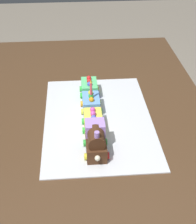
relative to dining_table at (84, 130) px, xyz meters
name	(u,v)px	position (x,y,z in m)	size (l,w,h in m)	color
dining_table	(84,130)	(0.00, 0.00, 0.00)	(1.40, 1.00, 0.74)	#4C331E
cake_board	(98,119)	(-0.08, -0.05, 0.11)	(0.60, 0.40, 0.00)	silver
cake_locomotive	(96,140)	(-0.26, -0.03, 0.16)	(0.14, 0.08, 0.12)	#472816
cake_car_hopper_lemon	(93,121)	(-0.14, -0.03, 0.14)	(0.10, 0.08, 0.07)	#F4E04C
cake_car_flatbed_sky_blue	(91,103)	(-0.02, -0.03, 0.14)	(0.10, 0.08, 0.07)	#669EEA
cake_car_tanker_mint_green	(89,88)	(0.10, -0.03, 0.14)	(0.10, 0.08, 0.07)	#59CC7A
birthday_candle	(91,88)	(-0.02, -0.03, 0.21)	(0.01, 0.01, 0.06)	#F24C59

